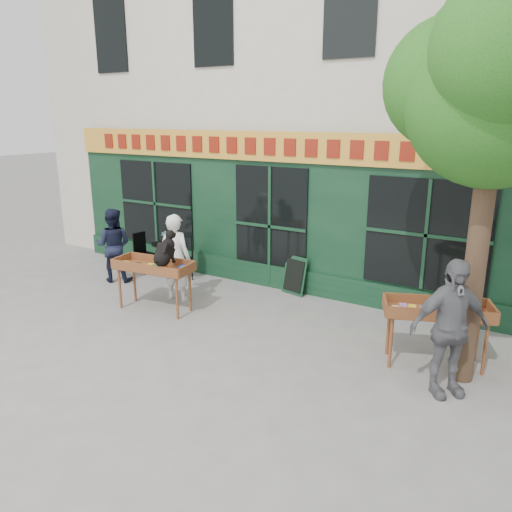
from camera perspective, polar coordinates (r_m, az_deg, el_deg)
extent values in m
plane|color=slate|center=(9.12, -5.74, -7.58)|extent=(80.00, 80.00, 0.00)
cube|color=beige|center=(13.71, 10.04, 21.38)|extent=(14.00, 7.00, 10.00)
cube|color=black|center=(10.59, 1.94, 4.85)|extent=(11.00, 0.16, 3.20)
cube|color=gold|center=(10.32, 1.68, 12.41)|extent=(11.00, 0.06, 0.60)
cube|color=maroon|center=(10.28, 1.57, 12.40)|extent=(9.60, 0.03, 0.34)
cube|color=black|center=(10.84, 1.62, -2.25)|extent=(11.00, 0.10, 0.50)
cube|color=black|center=(10.56, 1.66, 3.44)|extent=(1.70, 0.05, 2.50)
cube|color=black|center=(12.39, -11.34, 5.91)|extent=(2.20, 0.05, 2.00)
cube|color=black|center=(9.39, 18.89, 2.28)|extent=(2.20, 0.05, 2.00)
cylinder|color=#382619|center=(7.21, 23.89, -0.06)|extent=(0.28, 0.28, 3.60)
sphere|color=#155012|center=(6.99, 25.76, 15.92)|extent=(2.20, 2.20, 2.20)
sphere|color=#155012|center=(7.29, 21.25, 17.90)|extent=(1.70, 1.70, 1.70)
sphere|color=#155012|center=(7.66, 24.50, 20.44)|extent=(1.60, 1.60, 1.60)
cylinder|color=brown|center=(9.95, -15.28, -3.60)|extent=(0.05, 0.05, 0.80)
cylinder|color=brown|center=(9.20, -9.02, -4.81)|extent=(0.05, 0.05, 0.80)
cylinder|color=brown|center=(10.26, -13.72, -2.88)|extent=(0.05, 0.05, 0.80)
cylinder|color=brown|center=(9.54, -7.56, -3.99)|extent=(0.05, 0.05, 0.80)
cube|color=brown|center=(9.59, -11.64, -1.43)|extent=(1.56, 0.75, 0.05)
cube|color=brown|center=(9.35, -12.71, -1.43)|extent=(1.49, 0.21, 0.18)
cube|color=brown|center=(9.79, -10.67, -0.53)|extent=(1.49, 0.21, 0.18)
cube|color=brown|center=(9.57, -11.66, -1.09)|extent=(1.34, 0.55, 0.06)
imported|color=white|center=(10.04, -9.14, -0.18)|extent=(0.69, 0.49, 1.76)
cylinder|color=brown|center=(7.65, 15.14, -9.54)|extent=(0.05, 0.05, 0.80)
cylinder|color=brown|center=(7.90, 24.70, -9.68)|extent=(0.05, 0.05, 0.80)
cylinder|color=brown|center=(8.05, 14.88, -8.22)|extent=(0.05, 0.05, 0.80)
cylinder|color=brown|center=(8.28, 23.96, -8.41)|extent=(0.05, 0.05, 0.80)
cube|color=brown|center=(7.78, 20.02, -6.16)|extent=(1.61, 1.09, 0.05)
cube|color=brown|center=(7.49, 20.44, -6.40)|extent=(1.41, 0.59, 0.18)
cube|color=brown|center=(8.02, 19.73, -4.87)|extent=(1.41, 0.59, 0.18)
cube|color=brown|center=(7.76, 20.06, -5.75)|extent=(1.36, 0.85, 0.06)
imported|color=#5B5B60|center=(7.01, 21.22, -7.69)|extent=(1.12, 1.07, 1.87)
cylinder|color=black|center=(11.88, -10.23, -2.05)|extent=(0.36, 0.36, 0.03)
cylinder|color=black|center=(11.78, -10.32, -0.38)|extent=(0.04, 0.04, 0.72)
cylinder|color=black|center=(11.68, -10.41, 1.36)|extent=(0.60, 0.60, 0.03)
cube|color=black|center=(12.05, -12.61, 0.21)|extent=(0.40, 0.40, 0.03)
cube|color=black|center=(12.12, -13.18, 1.48)|extent=(0.08, 0.36, 0.50)
cylinder|color=black|center=(11.91, -12.65, -1.13)|extent=(0.02, 0.02, 0.44)
cylinder|color=black|center=(12.09, -11.55, -0.81)|extent=(0.02, 0.02, 0.44)
cylinder|color=black|center=(12.14, -13.54, -0.87)|extent=(0.02, 0.02, 0.44)
cylinder|color=black|center=(12.32, -12.44, -0.56)|extent=(0.02, 0.02, 0.44)
cube|color=black|center=(11.45, -8.11, -0.39)|extent=(0.51, 0.51, 0.03)
cube|color=black|center=(11.38, -7.30, 0.85)|extent=(0.24, 0.30, 0.50)
cylinder|color=black|center=(11.66, -8.78, -1.29)|extent=(0.02, 0.02, 0.44)
cylinder|color=black|center=(11.38, -8.84, -1.73)|extent=(0.02, 0.02, 0.44)
cylinder|color=black|center=(11.65, -7.31, -1.25)|extent=(0.02, 0.02, 0.44)
cylinder|color=black|center=(11.37, -7.33, -1.69)|extent=(0.02, 0.02, 0.44)
imported|color=gray|center=(11.65, -10.44, 2.12)|extent=(0.16, 0.12, 0.29)
imported|color=black|center=(11.53, -16.00, 1.20)|extent=(1.00, 0.93, 1.65)
cube|color=black|center=(10.40, 4.42, -2.21)|extent=(0.59, 0.31, 0.79)
cube|color=black|center=(10.39, 4.37, -2.24)|extent=(0.49, 0.27, 0.65)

